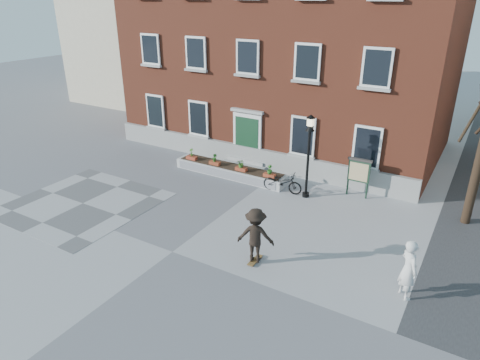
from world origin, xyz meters
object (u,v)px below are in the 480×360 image
Objects in this scene: bystander at (408,269)px; notice_board at (359,171)px; bicycle at (283,182)px; skateboarder at (255,235)px; lamp_post at (309,145)px.

bystander is 7.20m from notice_board.
bicycle is at bearing 11.66° from bystander.
bicycle is at bearing 106.63° from skateboarder.
notice_board is (3.17, 1.36, 0.76)m from bicycle.
bystander is 7.61m from lamp_post.
bystander is 1.07× the size of notice_board.
notice_board is at bearing -12.90° from bystander.
bystander is 4.98m from skateboarder.
bystander is at bearing -133.37° from bicycle.
skateboarder reaches higher than bicycle.
bystander is at bearing -42.83° from lamp_post.
notice_board reaches higher than bicycle.
lamp_post reaches higher than bystander.
skateboarder is (1.71, -5.72, 0.57)m from bicycle.
lamp_post is at bearing 95.40° from skateboarder.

